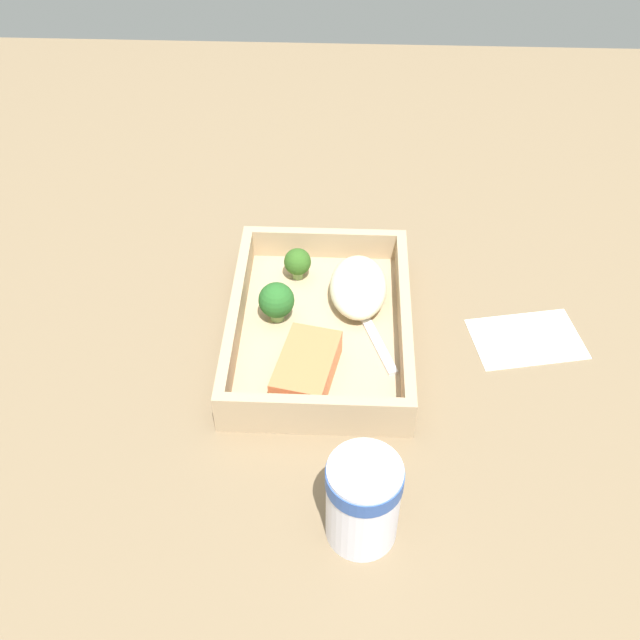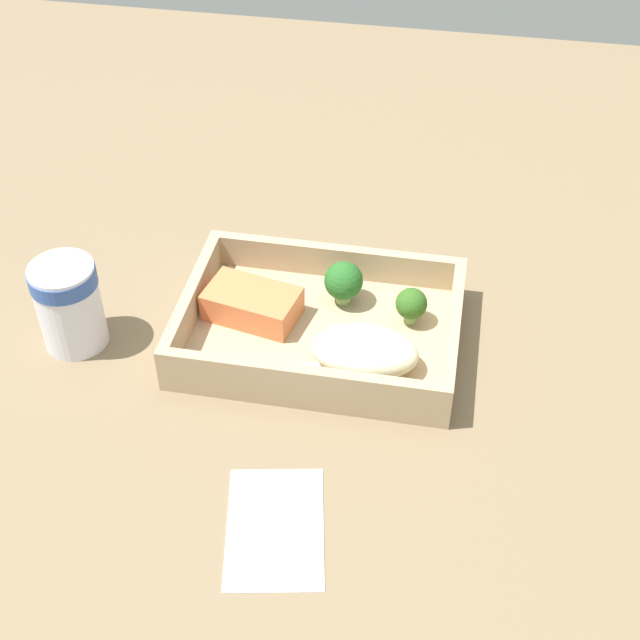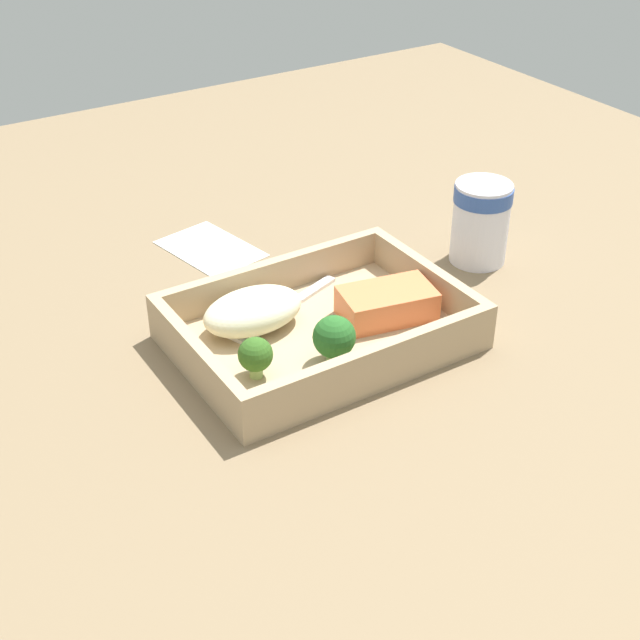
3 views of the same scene
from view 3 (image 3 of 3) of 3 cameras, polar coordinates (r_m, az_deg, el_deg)
The scene contains 10 objects.
ground_plane at distance 91.94cm, azimuth -0.00°, elevation -1.94°, with size 160.00×160.00×2.00cm, color #7C674B.
takeout_tray at distance 91.04cm, azimuth -0.00°, elevation -1.11°, with size 28.66×20.51×1.20cm, color tan.
tray_rim at distance 89.67cm, azimuth -0.00°, elevation 0.22°, with size 28.66×20.51×3.81cm.
salmon_fillet at distance 92.67cm, azimuth 4.30°, elevation 1.06°, with size 9.64×5.70×3.18cm, color #EA7746.
mashed_potatoes at distance 90.57cm, azimuth -4.31°, elevation 0.58°, with size 10.74×6.82×4.08cm, color beige.
broccoli_floret_1 at distance 84.85cm, azimuth 0.91°, elevation -1.15°, with size 4.19×4.19×5.02cm.
broccoli_floret_2 at distance 83.36cm, azimuth -4.15°, elevation -2.27°, with size 3.35×3.35×4.19cm.
fork at distance 93.65cm, azimuth -2.59°, elevation 0.51°, with size 15.41×6.94×0.44cm.
paper_cup at distance 105.43cm, azimuth 10.26°, elevation 6.42°, with size 6.77×6.77×9.78cm.
receipt_slip at distance 109.36cm, azimuth -7.02°, elevation 4.57°, with size 8.30×12.52×0.24cm, color white.
Camera 3 is at (40.30, 63.94, 51.35)cm, focal length 50.00 mm.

